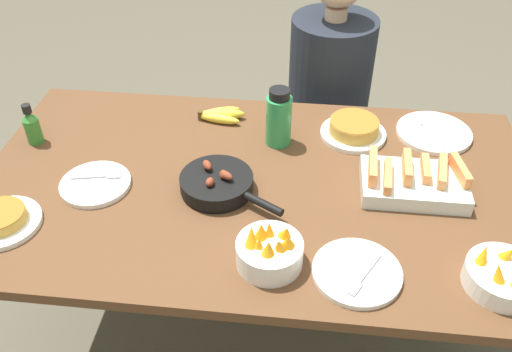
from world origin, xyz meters
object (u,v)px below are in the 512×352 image
at_px(banana_bunch, 220,115).
at_px(empty_plate_near_front, 357,272).
at_px(hot_sauce_bottle, 32,126).
at_px(empty_plate_far_right, 96,184).
at_px(fruit_bowl_citrus, 503,276).
at_px(skillet, 218,184).
at_px(fruit_bowl_mango, 270,251).
at_px(melon_tray, 413,181).
at_px(water_bottle, 279,118).
at_px(frittata_plate_center, 354,129).
at_px(frittata_plate_side, 1,220).
at_px(person_figure, 325,124).
at_px(empty_plate_far_left, 434,133).

height_order(banana_bunch, empty_plate_near_front, banana_bunch).
bearing_deg(hot_sauce_bottle, empty_plate_near_front, -23.84).
bearing_deg(empty_plate_far_right, fruit_bowl_citrus, -12.88).
relative_size(skillet, fruit_bowl_mango, 1.85).
distance_m(skillet, empty_plate_near_front, 0.50).
height_order(melon_tray, water_bottle, water_bottle).
height_order(frittata_plate_center, fruit_bowl_mango, fruit_bowl_mango).
bearing_deg(frittata_plate_side, melon_tray, 13.67).
relative_size(melon_tray, empty_plate_near_front, 1.35).
xyz_separation_m(skillet, water_bottle, (0.16, 0.27, 0.07)).
bearing_deg(person_figure, fruit_bowl_citrus, -68.15).
xyz_separation_m(fruit_bowl_mango, hot_sauce_bottle, (-0.84, 0.46, 0.02)).
height_order(melon_tray, empty_plate_far_left, melon_tray).
xyz_separation_m(empty_plate_far_right, fruit_bowl_mango, (0.56, -0.25, 0.04)).
xyz_separation_m(empty_plate_far_left, water_bottle, (-0.54, -0.10, 0.09)).
distance_m(empty_plate_near_front, hot_sauce_bottle, 1.17).
height_order(frittata_plate_center, person_figure, person_figure).
bearing_deg(empty_plate_far_right, empty_plate_near_front, -18.74).
height_order(skillet, person_figure, person_figure).
relative_size(melon_tray, water_bottle, 1.54).
distance_m(skillet, person_figure, 0.90).
xyz_separation_m(empty_plate_near_front, empty_plate_far_right, (-0.79, 0.27, 0.00)).
distance_m(frittata_plate_side, fruit_bowl_citrus, 1.35).
height_order(fruit_bowl_mango, water_bottle, water_bottle).
bearing_deg(empty_plate_near_front, frittata_plate_center, 89.37).
xyz_separation_m(empty_plate_near_front, fruit_bowl_mango, (-0.23, 0.02, 0.04)).
xyz_separation_m(banana_bunch, skillet, (0.06, -0.39, 0.01)).
height_order(banana_bunch, hot_sauce_bottle, hot_sauce_bottle).
xyz_separation_m(melon_tray, hot_sauce_bottle, (-1.25, 0.12, 0.03)).
relative_size(frittata_plate_center, fruit_bowl_mango, 1.28).
distance_m(empty_plate_far_left, person_figure, 0.61).
relative_size(empty_plate_far_left, fruit_bowl_mango, 1.46).
relative_size(skillet, person_figure, 0.26).
xyz_separation_m(frittata_plate_side, fruit_bowl_mango, (0.77, -0.06, 0.03)).
distance_m(banana_bunch, fruit_bowl_mango, 0.71).
relative_size(empty_plate_far_left, person_figure, 0.21).
distance_m(melon_tray, empty_plate_near_front, 0.40).
xyz_separation_m(fruit_bowl_citrus, water_bottle, (-0.61, 0.56, 0.06)).
bearing_deg(fruit_bowl_mango, hot_sauce_bottle, 151.52).
bearing_deg(melon_tray, water_bottle, 154.14).
bearing_deg(skillet, banana_bunch, 129.12).
height_order(skillet, hot_sauce_bottle, hot_sauce_bottle).
relative_size(fruit_bowl_mango, fruit_bowl_citrus, 0.93).
relative_size(empty_plate_far_right, person_figure, 0.17).
bearing_deg(fruit_bowl_mango, water_bottle, 92.18).
relative_size(hot_sauce_bottle, person_figure, 0.12).
bearing_deg(water_bottle, hot_sauce_bottle, -173.74).
bearing_deg(melon_tray, skillet, -173.39).
xyz_separation_m(empty_plate_far_right, water_bottle, (0.54, 0.30, 0.09)).
bearing_deg(hot_sauce_bottle, empty_plate_far_left, 8.13).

